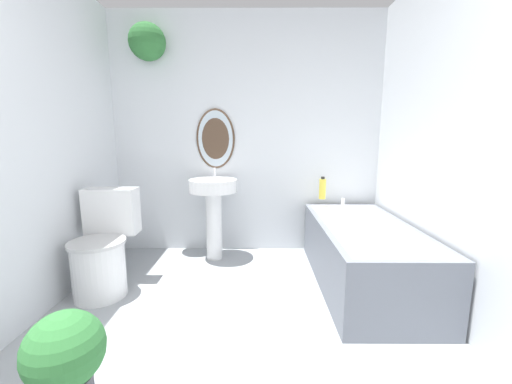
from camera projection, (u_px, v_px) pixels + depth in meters
The scene contains 8 objects.
wall_back at pixel (238, 128), 3.18m from camera, with size 2.81×0.34×2.40m.
wall_left at pixel (3, 136), 1.82m from camera, with size 0.06×2.90×2.40m.
wall_right at pixel (477, 136), 1.81m from camera, with size 0.06×2.90×2.40m.
toilet at pixel (103, 250), 2.41m from camera, with size 0.41×0.56×0.79m.
pedestal_sink at pixel (213, 201), 3.03m from camera, with size 0.46×0.46×0.89m.
bathtub at pixel (363, 253), 2.54m from camera, with size 0.72×1.53×0.58m.
shampoo_bottle at pixel (322, 189), 3.11m from camera, with size 0.07×0.07×0.22m.
potted_plant at pixel (66, 357), 1.32m from camera, with size 0.32×0.32×0.48m.
Camera 1 is at (0.11, -0.45, 1.20)m, focal length 22.00 mm.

